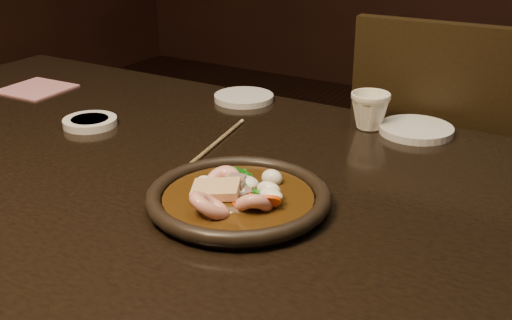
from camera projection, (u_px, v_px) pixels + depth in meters
The scene contains 10 objects.
table at pixel (181, 225), 1.00m from camera, with size 1.60×0.90×0.75m.
chair at pixel (456, 206), 1.42m from camera, with size 0.46×0.46×0.93m.
plate at pixel (238, 199), 0.88m from camera, with size 0.26×0.26×0.03m.
stirfry at pixel (237, 196), 0.88m from camera, with size 0.14×0.17×0.06m.
soy_dish at pixel (90, 122), 1.19m from camera, with size 0.10×0.10×0.01m, color silver.
saucer_left at pixel (244, 98), 1.33m from camera, with size 0.12×0.12×0.01m, color silver.
saucer_right at pixel (416, 130), 1.16m from camera, with size 0.13×0.13×0.01m, color silver.
tea_cup at pixel (370, 109), 1.17m from camera, with size 0.07×0.07×0.07m, color white.
chopsticks at pixel (217, 142), 1.11m from camera, with size 0.05×0.23×0.01m.
napkin at pixel (36, 89), 1.41m from camera, with size 0.13×0.13×0.00m, color #B36E75.
Camera 1 is at (0.55, -0.70, 1.16)m, focal length 45.00 mm.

